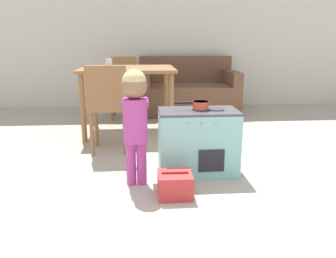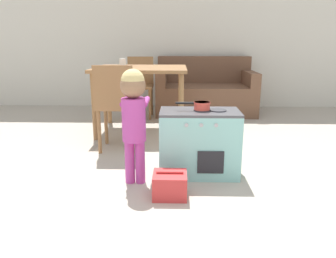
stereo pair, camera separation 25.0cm
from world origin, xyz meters
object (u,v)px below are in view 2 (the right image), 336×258
dining_chair_far (140,84)px  toy_pot (201,105)px  child_figure (134,110)px  play_kitchen (199,143)px  cup_on_table (123,62)px  toy_basket (170,185)px  couch (205,92)px  dining_table (141,76)px  dining_chair_near (116,105)px

dining_chair_far → toy_pot: bearing=108.5°
toy_pot → child_figure: 0.53m
play_kitchen → dining_chair_far: dining_chair_far is taller
toy_pot → cup_on_table: (-0.83, 1.41, 0.24)m
toy_basket → couch: bearing=80.7°
dining_table → cup_on_table: cup_on_table is taller
play_kitchen → toy_basket: (-0.22, -0.41, -0.18)m
play_kitchen → dining_chair_far: (-0.70, 2.12, 0.19)m
dining_chair_far → cup_on_table: (-0.12, -0.70, 0.35)m
child_figure → dining_chair_near: size_ratio=1.03×
play_kitchen → couch: couch is taller
toy_pot → child_figure: child_figure is taller
dining_table → dining_chair_far: 0.83m
couch → cup_on_table: (-1.06, -1.02, 0.50)m
dining_table → dining_chair_far: size_ratio=1.26×
child_figure → cup_on_table: child_figure is taller
toy_pot → toy_basket: bearing=-119.5°
dining_table → child_figure: bearing=-85.9°
play_kitchen → child_figure: (-0.49, -0.18, 0.30)m
dining_chair_near → play_kitchen: bearing=-36.9°
play_kitchen → cup_on_table: size_ratio=6.57×
play_kitchen → dining_chair_near: 0.97m
toy_pot → play_kitchen: bearing=-177.2°
dining_table → couch: 1.45m
toy_basket → couch: couch is taller
toy_basket → couch: size_ratio=0.16×
toy_basket → dining_chair_near: size_ratio=0.28×
toy_pot → dining_chair_far: 2.23m
couch → cup_on_table: 1.56m
toy_basket → dining_chair_far: size_ratio=0.28×
play_kitchen → dining_table: size_ratio=0.59×
toy_basket → play_kitchen: bearing=61.5°
toy_basket → dining_table: 1.86m
toy_basket → cup_on_table: size_ratio=2.46×
child_figure → toy_basket: 0.60m
toy_basket → dining_chair_near: 1.18m
play_kitchen → couch: 2.45m
child_figure → dining_chair_near: 0.81m
play_kitchen → toy_basket: size_ratio=2.67×
child_figure → couch: child_figure is taller
dining_table → toy_pot: bearing=-65.2°
dining_table → cup_on_table: size_ratio=11.13×
child_figure → toy_basket: bearing=-40.8°
dining_chair_near → couch: dining_chair_near is taller
toy_basket → dining_chair_near: dining_chair_near is taller
dining_chair_near → dining_chair_far: same height
child_figure → dining_chair_far: child_figure is taller
play_kitchen → cup_on_table: bearing=120.1°
toy_pot → couch: bearing=84.6°
toy_pot → child_figure: (-0.50, -0.18, -0.00)m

